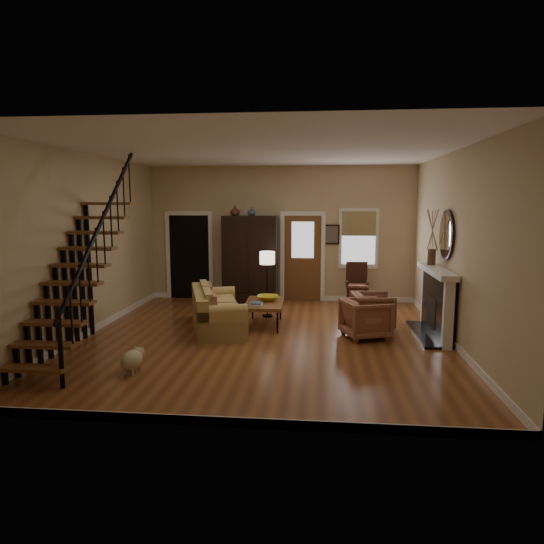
# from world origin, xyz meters

# --- Properties ---
(room) EXTENTS (7.00, 7.33, 3.30)m
(room) POSITION_xyz_m (-0.41, 1.76, 1.51)
(room) COLOR brown
(room) RESTS_ON ground
(staircase) EXTENTS (0.94, 2.80, 3.20)m
(staircase) POSITION_xyz_m (-2.78, -1.30, 1.60)
(staircase) COLOR brown
(staircase) RESTS_ON ground
(fireplace) EXTENTS (0.33, 1.95, 2.30)m
(fireplace) POSITION_xyz_m (3.13, 0.50, 0.74)
(fireplace) COLOR black
(fireplace) RESTS_ON ground
(armoire) EXTENTS (1.30, 0.60, 2.10)m
(armoire) POSITION_xyz_m (-0.70, 3.15, 1.05)
(armoire) COLOR black
(armoire) RESTS_ON ground
(vase_a) EXTENTS (0.24, 0.24, 0.25)m
(vase_a) POSITION_xyz_m (-1.05, 3.05, 2.22)
(vase_a) COLOR #4C2619
(vase_a) RESTS_ON armoire
(vase_b) EXTENTS (0.20, 0.20, 0.21)m
(vase_b) POSITION_xyz_m (-0.65, 3.05, 2.21)
(vase_b) COLOR #334C60
(vase_b) RESTS_ON armoire
(sofa) EXTENTS (1.45, 2.21, 0.76)m
(sofa) POSITION_xyz_m (-0.97, 0.55, 0.38)
(sofa) COLOR tan
(sofa) RESTS_ON ground
(coffee_table) EXTENTS (0.77, 1.27, 0.48)m
(coffee_table) POSITION_xyz_m (-0.10, 0.89, 0.24)
(coffee_table) COLOR brown
(coffee_table) RESTS_ON ground
(bowl) EXTENTS (0.43, 0.43, 0.10)m
(bowl) POSITION_xyz_m (-0.05, 1.04, 0.53)
(bowl) COLOR gold
(bowl) RESTS_ON coffee_table
(books) EXTENTS (0.23, 0.31, 0.06)m
(books) POSITION_xyz_m (-0.22, 0.59, 0.51)
(books) COLOR beige
(books) RESTS_ON coffee_table
(armchair_left) EXTENTS (0.98, 0.96, 0.70)m
(armchair_left) POSITION_xyz_m (1.81, 0.23, 0.35)
(armchair_left) COLOR brown
(armchair_left) RESTS_ON ground
(armchair_right) EXTENTS (0.84, 0.82, 0.70)m
(armchair_right) POSITION_xyz_m (2.01, 0.90, 0.35)
(armchair_right) COLOR brown
(armchair_right) RESTS_ON ground
(floor_lamp) EXTENTS (0.39, 0.39, 1.40)m
(floor_lamp) POSITION_xyz_m (-0.13, 1.68, 0.70)
(floor_lamp) COLOR black
(floor_lamp) RESTS_ON ground
(side_chair) EXTENTS (0.54, 0.54, 1.02)m
(side_chair) POSITION_xyz_m (1.85, 2.95, 0.51)
(side_chair) COLOR #361D11
(side_chair) RESTS_ON ground
(dog) EXTENTS (0.31, 0.49, 0.34)m
(dog) POSITION_xyz_m (-1.68, -1.95, 0.17)
(dog) COLOR #C4B586
(dog) RESTS_ON ground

